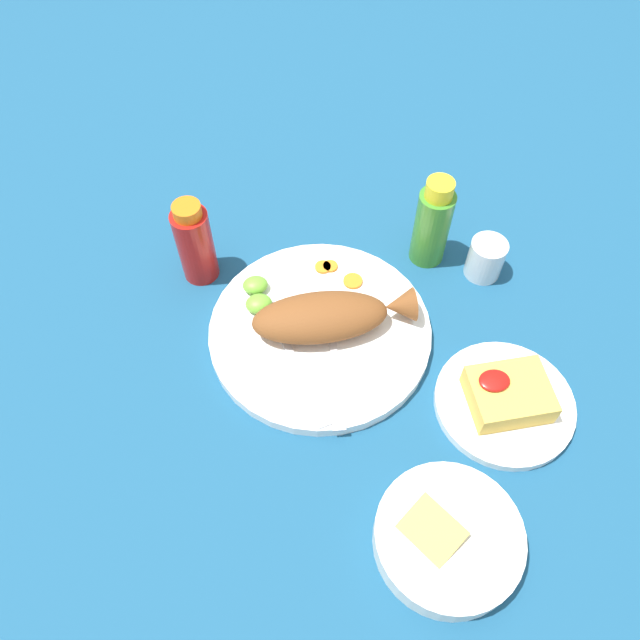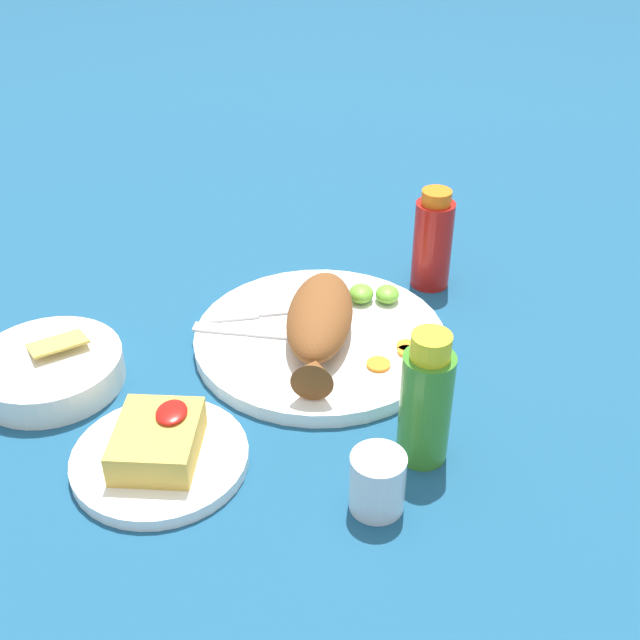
{
  "view_description": "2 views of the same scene",
  "coord_description": "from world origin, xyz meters",
  "px_view_note": "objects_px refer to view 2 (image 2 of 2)",
  "views": [
    {
      "loc": [
        0.08,
        0.48,
        0.74
      ],
      "look_at": [
        0.0,
        0.0,
        0.04
      ],
      "focal_mm": 35.0,
      "sensor_mm": 36.0,
      "label": 1
    },
    {
      "loc": [
        -0.81,
        -0.05,
        0.59
      ],
      "look_at": [
        0.0,
        0.0,
        0.04
      ],
      "focal_mm": 45.0,
      "sensor_mm": 36.0,
      "label": 2
    }
  ],
  "objects_px": {
    "hot_sauce_bottle_green": "(426,402)",
    "guacamole_bowl": "(50,368)",
    "salt_cup": "(377,485)",
    "side_plate_fries": "(160,459)",
    "main_plate": "(320,339)",
    "fried_fish": "(319,321)",
    "hot_sauce_bottle_red": "(433,241)",
    "fork_far": "(266,313)",
    "fork_near": "(256,334)"
  },
  "relations": [
    {
      "from": "fork_far",
      "to": "salt_cup",
      "type": "distance_m",
      "value": 0.33
    },
    {
      "from": "salt_cup",
      "to": "guacamole_bowl",
      "type": "bearing_deg",
      "value": 65.85
    },
    {
      "from": "fork_near",
      "to": "hot_sauce_bottle_green",
      "type": "xyz_separation_m",
      "value": [
        -0.18,
        -0.2,
        0.05
      ]
    },
    {
      "from": "main_plate",
      "to": "salt_cup",
      "type": "distance_m",
      "value": 0.27
    },
    {
      "from": "salt_cup",
      "to": "fried_fish",
      "type": "bearing_deg",
      "value": 15.82
    },
    {
      "from": "fork_near",
      "to": "main_plate",
      "type": "bearing_deg",
      "value": -168.74
    },
    {
      "from": "hot_sauce_bottle_red",
      "to": "fork_far",
      "type": "bearing_deg",
      "value": 118.94
    },
    {
      "from": "guacamole_bowl",
      "to": "hot_sauce_bottle_red",
      "type": "bearing_deg",
      "value": -61.1
    },
    {
      "from": "hot_sauce_bottle_green",
      "to": "salt_cup",
      "type": "height_order",
      "value": "hot_sauce_bottle_green"
    },
    {
      "from": "hot_sauce_bottle_green",
      "to": "guacamole_bowl",
      "type": "distance_m",
      "value": 0.44
    },
    {
      "from": "main_plate",
      "to": "fork_near",
      "type": "height_order",
      "value": "fork_near"
    },
    {
      "from": "main_plate",
      "to": "hot_sauce_bottle_green",
      "type": "relative_size",
      "value": 2.05
    },
    {
      "from": "fried_fish",
      "to": "salt_cup",
      "type": "xyz_separation_m",
      "value": [
        -0.25,
        -0.07,
        -0.02
      ]
    },
    {
      "from": "fork_far",
      "to": "guacamole_bowl",
      "type": "height_order",
      "value": "guacamole_bowl"
    },
    {
      "from": "salt_cup",
      "to": "guacamole_bowl",
      "type": "relative_size",
      "value": 0.37
    },
    {
      "from": "main_plate",
      "to": "guacamole_bowl",
      "type": "distance_m",
      "value": 0.32
    },
    {
      "from": "main_plate",
      "to": "fork_far",
      "type": "height_order",
      "value": "fork_far"
    },
    {
      "from": "main_plate",
      "to": "side_plate_fries",
      "type": "relative_size",
      "value": 1.71
    },
    {
      "from": "fork_far",
      "to": "side_plate_fries",
      "type": "xyz_separation_m",
      "value": [
        -0.26,
        0.08,
        -0.01
      ]
    },
    {
      "from": "salt_cup",
      "to": "side_plate_fries",
      "type": "distance_m",
      "value": 0.23
    },
    {
      "from": "side_plate_fries",
      "to": "guacamole_bowl",
      "type": "distance_m",
      "value": 0.2
    },
    {
      "from": "side_plate_fries",
      "to": "guacamole_bowl",
      "type": "relative_size",
      "value": 1.08
    },
    {
      "from": "salt_cup",
      "to": "side_plate_fries",
      "type": "bearing_deg",
      "value": 78.82
    },
    {
      "from": "fork_near",
      "to": "side_plate_fries",
      "type": "xyz_separation_m",
      "value": [
        -0.21,
        0.07,
        -0.01
      ]
    },
    {
      "from": "salt_cup",
      "to": "hot_sauce_bottle_green",
      "type": "bearing_deg",
      "value": -31.99
    },
    {
      "from": "side_plate_fries",
      "to": "fried_fish",
      "type": "bearing_deg",
      "value": -36.2
    },
    {
      "from": "fork_far",
      "to": "hot_sauce_bottle_red",
      "type": "xyz_separation_m",
      "value": [
        0.12,
        -0.22,
        0.05
      ]
    },
    {
      "from": "fork_near",
      "to": "side_plate_fries",
      "type": "distance_m",
      "value": 0.22
    },
    {
      "from": "fork_far",
      "to": "hot_sauce_bottle_red",
      "type": "distance_m",
      "value": 0.25
    },
    {
      "from": "hot_sauce_bottle_red",
      "to": "salt_cup",
      "type": "height_order",
      "value": "hot_sauce_bottle_red"
    },
    {
      "from": "fork_near",
      "to": "salt_cup",
      "type": "height_order",
      "value": "salt_cup"
    },
    {
      "from": "hot_sauce_bottle_red",
      "to": "side_plate_fries",
      "type": "bearing_deg",
      "value": 141.81
    },
    {
      "from": "fried_fish",
      "to": "fork_near",
      "type": "xyz_separation_m",
      "value": [
        0.0,
        0.08,
        -0.02
      ]
    },
    {
      "from": "hot_sauce_bottle_green",
      "to": "hot_sauce_bottle_red",
      "type": "bearing_deg",
      "value": -4.43
    },
    {
      "from": "main_plate",
      "to": "hot_sauce_bottle_green",
      "type": "bearing_deg",
      "value": -148.03
    },
    {
      "from": "hot_sauce_bottle_red",
      "to": "hot_sauce_bottle_green",
      "type": "height_order",
      "value": "hot_sauce_bottle_green"
    },
    {
      "from": "fried_fish",
      "to": "salt_cup",
      "type": "distance_m",
      "value": 0.26
    },
    {
      "from": "hot_sauce_bottle_red",
      "to": "hot_sauce_bottle_green",
      "type": "xyz_separation_m",
      "value": [
        -0.34,
        0.03,
        0.0
      ]
    },
    {
      "from": "main_plate",
      "to": "fried_fish",
      "type": "distance_m",
      "value": 0.04
    },
    {
      "from": "guacamole_bowl",
      "to": "hot_sauce_bottle_green",
      "type": "bearing_deg",
      "value": -102.61
    },
    {
      "from": "main_plate",
      "to": "side_plate_fries",
      "type": "distance_m",
      "value": 0.27
    },
    {
      "from": "fried_fish",
      "to": "side_plate_fries",
      "type": "bearing_deg",
      "value": 146.32
    },
    {
      "from": "fork_far",
      "to": "hot_sauce_bottle_green",
      "type": "distance_m",
      "value": 0.3
    },
    {
      "from": "fried_fish",
      "to": "guacamole_bowl",
      "type": "distance_m",
      "value": 0.32
    },
    {
      "from": "fork_near",
      "to": "guacamole_bowl",
      "type": "height_order",
      "value": "guacamole_bowl"
    },
    {
      "from": "salt_cup",
      "to": "side_plate_fries",
      "type": "height_order",
      "value": "salt_cup"
    },
    {
      "from": "fork_far",
      "to": "salt_cup",
      "type": "height_order",
      "value": "salt_cup"
    },
    {
      "from": "fork_near",
      "to": "side_plate_fries",
      "type": "height_order",
      "value": "fork_near"
    },
    {
      "from": "fork_near",
      "to": "side_plate_fries",
      "type": "relative_size",
      "value": 1.02
    },
    {
      "from": "side_plate_fries",
      "to": "fork_near",
      "type": "bearing_deg",
      "value": -19.09
    }
  ]
}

